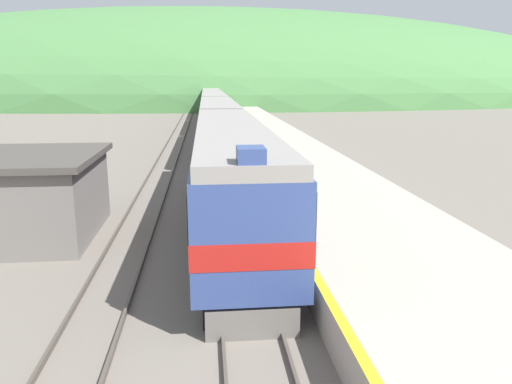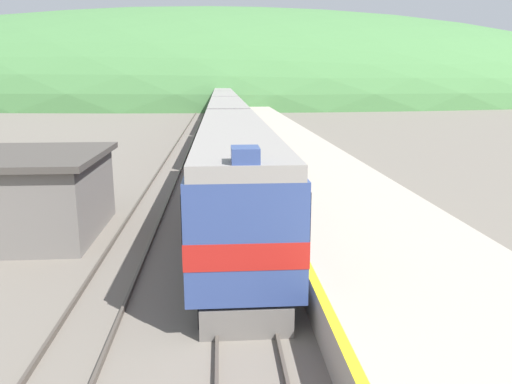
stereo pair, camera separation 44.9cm
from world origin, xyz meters
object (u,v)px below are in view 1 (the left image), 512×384
Objects in this scene: carriage_third at (214,109)px; carriage_fifth at (210,97)px; carriage_second at (218,125)px; carriage_fourth at (211,101)px; express_train_lead_car at (231,171)px.

carriage_third is 40.34m from carriage_fifth.
carriage_second is 1.00× the size of carriage_third.
carriage_third is 1.00× the size of carriage_fourth.
carriage_second is at bearing 90.00° from express_train_lead_car.
carriage_fifth is at bearing 90.00° from carriage_second.
carriage_third and carriage_fifth have the same top height.
carriage_fourth and carriage_fifth have the same top height.
carriage_second is 1.00× the size of carriage_fourth.
carriage_fifth is (0.00, 81.21, -0.01)m from express_train_lead_car.
carriage_third is (0.00, 20.17, 0.00)m from carriage_second.
express_train_lead_car is 61.05m from carriage_fourth.
carriage_second is 1.00× the size of carriage_fifth.
express_train_lead_car is at bearing -90.00° from carriage_fifth.
express_train_lead_car is 40.88m from carriage_third.
carriage_fourth is at bearing 90.00° from carriage_second.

